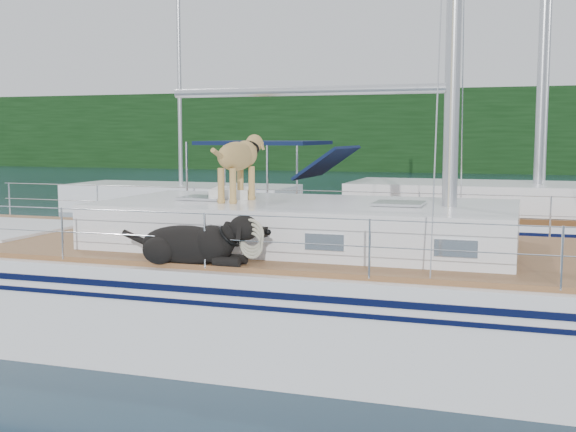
% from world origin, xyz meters
% --- Properties ---
extents(ground, '(120.00, 120.00, 0.00)m').
position_xyz_m(ground, '(0.00, 0.00, 0.00)').
color(ground, black).
rests_on(ground, ground).
extents(tree_line, '(90.00, 3.00, 6.00)m').
position_xyz_m(tree_line, '(0.00, 45.00, 3.00)').
color(tree_line, black).
rests_on(tree_line, ground).
extents(shore_bank, '(92.00, 1.00, 1.20)m').
position_xyz_m(shore_bank, '(0.00, 46.20, 0.60)').
color(shore_bank, '#595147').
rests_on(shore_bank, ground).
extents(main_sailboat, '(12.00, 3.80, 14.01)m').
position_xyz_m(main_sailboat, '(0.09, -0.01, 0.68)').
color(main_sailboat, white).
rests_on(main_sailboat, ground).
extents(neighbor_sailboat, '(11.00, 3.50, 13.30)m').
position_xyz_m(neighbor_sailboat, '(1.39, 5.99, 0.63)').
color(neighbor_sailboat, white).
rests_on(neighbor_sailboat, ground).
extents(bg_boat_west, '(8.00, 3.00, 11.65)m').
position_xyz_m(bg_boat_west, '(-8.00, 14.00, 0.45)').
color(bg_boat_west, white).
rests_on(bg_boat_west, ground).
extents(bg_boat_center, '(7.20, 3.00, 11.65)m').
position_xyz_m(bg_boat_center, '(4.00, 16.00, 0.45)').
color(bg_boat_center, white).
rests_on(bg_boat_center, ground).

